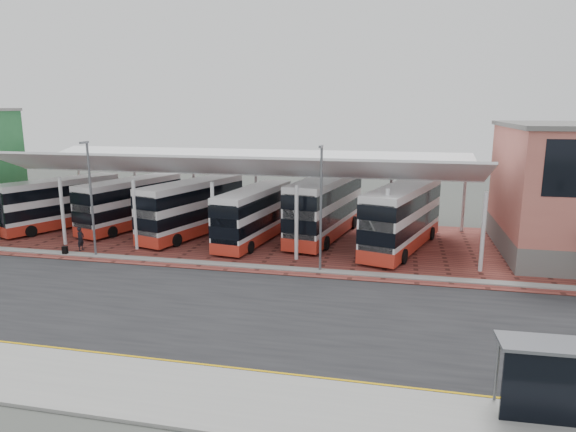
{
  "coord_description": "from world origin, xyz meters",
  "views": [
    {
      "loc": [
        6.78,
        -24.74,
        10.36
      ],
      "look_at": [
        -0.27,
        7.07,
        3.39
      ],
      "focal_mm": 32.0,
      "sensor_mm": 36.0,
      "label": 1
    }
  ],
  "objects_px": {
    "bus_3": "(254,215)",
    "bus_5": "(402,218)",
    "pedestrian": "(81,239)",
    "bus_1": "(131,204)",
    "bus_0": "(60,204)",
    "bus_2": "(192,208)",
    "bus_4": "(325,208)",
    "bus_shelter": "(558,375)"
  },
  "relations": [
    {
      "from": "bus_0",
      "to": "bus_4",
      "type": "bearing_deg",
      "value": 29.31
    },
    {
      "from": "bus_1",
      "to": "bus_5",
      "type": "height_order",
      "value": "bus_5"
    },
    {
      "from": "bus_1",
      "to": "pedestrian",
      "type": "distance_m",
      "value": 7.43
    },
    {
      "from": "bus_3",
      "to": "bus_4",
      "type": "relative_size",
      "value": 0.86
    },
    {
      "from": "pedestrian",
      "to": "bus_5",
      "type": "bearing_deg",
      "value": -72.92
    },
    {
      "from": "bus_0",
      "to": "bus_2",
      "type": "relative_size",
      "value": 0.94
    },
    {
      "from": "bus_1",
      "to": "bus_3",
      "type": "distance_m",
      "value": 11.8
    },
    {
      "from": "bus_1",
      "to": "bus_shelter",
      "type": "height_order",
      "value": "bus_1"
    },
    {
      "from": "bus_3",
      "to": "bus_shelter",
      "type": "height_order",
      "value": "bus_3"
    },
    {
      "from": "bus_0",
      "to": "bus_5",
      "type": "relative_size",
      "value": 0.88
    },
    {
      "from": "pedestrian",
      "to": "bus_2",
      "type": "bearing_deg",
      "value": -41.84
    },
    {
      "from": "pedestrian",
      "to": "bus_4",
      "type": "bearing_deg",
      "value": -61.7
    },
    {
      "from": "bus_0",
      "to": "bus_3",
      "type": "relative_size",
      "value": 1.0
    },
    {
      "from": "bus_2",
      "to": "pedestrian",
      "type": "xyz_separation_m",
      "value": [
        -6.17,
        -6.12,
        -1.33
      ]
    },
    {
      "from": "bus_3",
      "to": "bus_5",
      "type": "xyz_separation_m",
      "value": [
        11.2,
        0.31,
        0.27
      ]
    },
    {
      "from": "bus_4",
      "to": "bus_5",
      "type": "height_order",
      "value": "bus_4"
    },
    {
      "from": "bus_2",
      "to": "bus_shelter",
      "type": "xyz_separation_m",
      "value": [
        21.7,
        -21.24,
        -0.5
      ]
    },
    {
      "from": "bus_2",
      "to": "bus_1",
      "type": "bearing_deg",
      "value": -174.38
    },
    {
      "from": "bus_0",
      "to": "bus_1",
      "type": "bearing_deg",
      "value": 36.6
    },
    {
      "from": "bus_5",
      "to": "bus_1",
      "type": "bearing_deg",
      "value": -167.41
    },
    {
      "from": "bus_0",
      "to": "bus_3",
      "type": "xyz_separation_m",
      "value": [
        17.62,
        -0.85,
        -0.04
      ]
    },
    {
      "from": "bus_3",
      "to": "bus_5",
      "type": "distance_m",
      "value": 11.21
    },
    {
      "from": "bus_shelter",
      "to": "bus_5",
      "type": "bearing_deg",
      "value": 101.65
    },
    {
      "from": "bus_4",
      "to": "pedestrian",
      "type": "height_order",
      "value": "bus_4"
    },
    {
      "from": "bus_0",
      "to": "bus_5",
      "type": "bearing_deg",
      "value": 23.97
    },
    {
      "from": "bus_1",
      "to": "bus_5",
      "type": "distance_m",
      "value": 22.88
    },
    {
      "from": "bus_1",
      "to": "bus_2",
      "type": "bearing_deg",
      "value": 5.65
    },
    {
      "from": "bus_2",
      "to": "bus_4",
      "type": "height_order",
      "value": "bus_4"
    },
    {
      "from": "bus_5",
      "to": "bus_3",
      "type": "bearing_deg",
      "value": -161.39
    },
    {
      "from": "bus_0",
      "to": "bus_4",
      "type": "distance_m",
      "value": 22.87
    },
    {
      "from": "bus_shelter",
      "to": "bus_3",
      "type": "bearing_deg",
      "value": 126.5
    },
    {
      "from": "bus_5",
      "to": "pedestrian",
      "type": "distance_m",
      "value": 23.53
    },
    {
      "from": "bus_2",
      "to": "pedestrian",
      "type": "distance_m",
      "value": 8.79
    },
    {
      "from": "bus_1",
      "to": "bus_2",
      "type": "relative_size",
      "value": 0.96
    },
    {
      "from": "pedestrian",
      "to": "bus_shelter",
      "type": "bearing_deg",
      "value": -115.09
    },
    {
      "from": "bus_5",
      "to": "pedestrian",
      "type": "relative_size",
      "value": 6.72
    },
    {
      "from": "bus_5",
      "to": "pedestrian",
      "type": "height_order",
      "value": "bus_5"
    },
    {
      "from": "bus_3",
      "to": "bus_4",
      "type": "xyz_separation_m",
      "value": [
        5.18,
        2.55,
        0.33
      ]
    },
    {
      "from": "bus_2",
      "to": "bus_shelter",
      "type": "height_order",
      "value": "bus_2"
    },
    {
      "from": "bus_1",
      "to": "bus_3",
      "type": "xyz_separation_m",
      "value": [
        11.61,
        -2.08,
        -0.04
      ]
    },
    {
      "from": "bus_0",
      "to": "bus_5",
      "type": "xyz_separation_m",
      "value": [
        28.82,
        -0.55,
        0.23
      ]
    },
    {
      "from": "bus_2",
      "to": "bus_3",
      "type": "distance_m",
      "value": 5.52
    }
  ]
}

